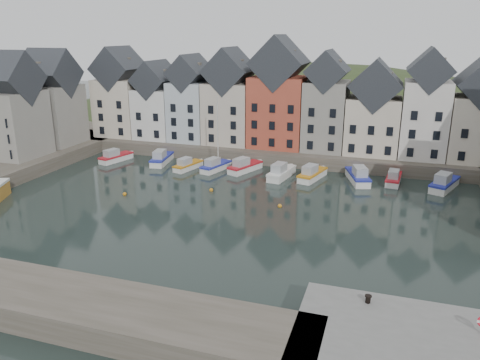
% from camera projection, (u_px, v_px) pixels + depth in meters
% --- Properties ---
extents(ground, '(260.00, 260.00, 0.00)m').
position_uv_depth(ground, '(218.00, 216.00, 53.28)').
color(ground, black).
rests_on(ground, ground).
extents(far_quay, '(90.00, 16.00, 2.00)m').
position_uv_depth(far_quay, '(280.00, 149.00, 80.18)').
color(far_quay, '#484337').
rests_on(far_quay, ground).
extents(near_quay, '(18.00, 10.00, 2.00)m').
position_uv_depth(near_quay, '(441.00, 360.00, 28.34)').
color(near_quay, '#60605E').
rests_on(near_quay, ground).
extents(hillside, '(153.60, 70.40, 64.00)m').
position_uv_depth(hillside, '(304.00, 202.00, 109.45)').
color(hillside, '#2B371B').
rests_on(hillside, ground).
extents(far_terrace, '(72.37, 8.16, 17.78)m').
position_uv_depth(far_terrace, '(298.00, 105.00, 75.05)').
color(far_terrace, beige).
rests_on(far_terrace, far_quay).
extents(left_terrace, '(7.65, 17.00, 15.69)m').
position_uv_depth(left_terrace, '(34.00, 107.00, 73.51)').
color(left_terrace, gray).
rests_on(left_terrace, left_quay).
extents(mooring_buoys, '(20.50, 5.50, 0.50)m').
position_uv_depth(mooring_buoys, '(204.00, 196.00, 59.26)').
color(mooring_buoys, '#C27B16').
rests_on(mooring_buoys, ground).
extents(boat_a, '(3.36, 6.31, 2.32)m').
position_uv_depth(boat_a, '(115.00, 157.00, 75.82)').
color(boat_a, silver).
rests_on(boat_a, ground).
extents(boat_b, '(3.09, 6.88, 2.55)m').
position_uv_depth(boat_b, '(162.00, 159.00, 74.60)').
color(boat_b, silver).
rests_on(boat_b, ground).
extents(boat_c, '(3.07, 5.80, 2.13)m').
position_uv_depth(boat_c, '(187.00, 165.00, 71.34)').
color(boat_c, silver).
rests_on(boat_c, ground).
extents(boat_d, '(3.33, 6.22, 11.36)m').
position_uv_depth(boat_d, '(215.00, 166.00, 70.71)').
color(boat_d, silver).
rests_on(boat_d, ground).
extents(boat_e, '(4.14, 6.64, 2.44)m').
position_uv_depth(boat_e, '(244.00, 167.00, 70.26)').
color(boat_e, silver).
rests_on(boat_e, ground).
extents(boat_f, '(3.06, 6.88, 2.55)m').
position_uv_depth(boat_f, '(281.00, 173.00, 67.15)').
color(boat_f, silver).
rests_on(boat_f, ground).
extents(boat_g, '(3.51, 6.75, 2.48)m').
position_uv_depth(boat_g, '(312.00, 174.00, 66.48)').
color(boat_g, silver).
rests_on(boat_g, ground).
extents(boat_h, '(4.16, 7.25, 2.66)m').
position_uv_depth(boat_h, '(358.00, 176.00, 65.32)').
color(boat_h, silver).
rests_on(boat_h, ground).
extents(boat_i, '(2.25, 5.96, 2.24)m').
position_uv_depth(boat_i, '(393.00, 179.00, 64.79)').
color(boat_i, silver).
rests_on(boat_i, ground).
extents(boat_j, '(4.48, 7.18, 2.64)m').
position_uv_depth(boat_j, '(444.00, 184.00, 62.16)').
color(boat_j, silver).
rests_on(boat_j, ground).
extents(mooring_bollard, '(0.48, 0.48, 0.56)m').
position_uv_depth(mooring_bollard, '(368.00, 299.00, 32.48)').
color(mooring_bollard, black).
rests_on(mooring_bollard, near_quay).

